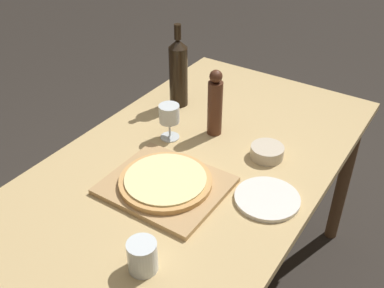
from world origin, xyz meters
TOP-DOWN VIEW (x-y plane):
  - dining_table at (0.00, 0.00)m, footprint 0.89×1.56m
  - cutting_board at (0.01, -0.18)m, footprint 0.37×0.32m
  - pizza at (0.01, -0.18)m, footprint 0.30×0.30m
  - wine_bottle at (-0.28, 0.30)m, footprint 0.08×0.08m
  - pepper_mill at (-0.03, 0.19)m, footprint 0.06×0.06m
  - wine_glass at (-0.16, 0.07)m, footprint 0.08×0.08m
  - small_bowl at (0.21, 0.16)m, footprint 0.12×0.12m
  - drinking_tumbler at (0.15, -0.48)m, footprint 0.08×0.08m
  - dinner_plate at (0.31, -0.05)m, footprint 0.21×0.21m

SIDE VIEW (x-z plane):
  - dining_table at x=0.00m, z-range 0.29..1.07m
  - dinner_plate at x=0.31m, z-range 0.77..0.79m
  - cutting_board at x=0.01m, z-range 0.77..0.79m
  - small_bowl at x=0.21m, z-range 0.77..0.82m
  - pizza at x=0.01m, z-range 0.79..0.82m
  - drinking_tumbler at x=0.15m, z-range 0.77..0.87m
  - wine_glass at x=-0.16m, z-range 0.80..0.94m
  - pepper_mill at x=-0.03m, z-range 0.77..1.03m
  - wine_bottle at x=-0.28m, z-range 0.75..1.10m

